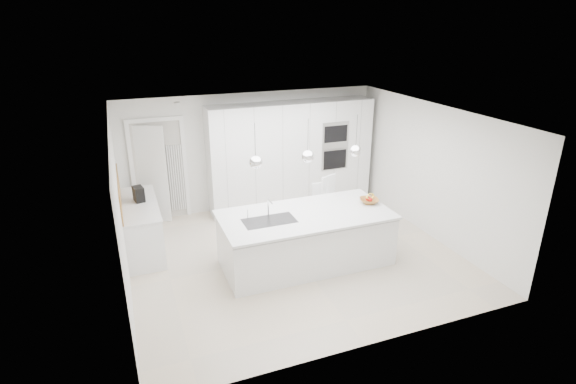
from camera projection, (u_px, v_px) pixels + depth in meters
name	position (u px, v px, depth m)	size (l,w,h in m)	color
floor	(294.00, 256.00, 7.93)	(5.50, 5.50, 0.00)	beige
wall_back	(251.00, 151.00, 9.66)	(5.50, 5.50, 0.00)	silver
wall_left	(120.00, 214.00, 6.56)	(5.00, 5.00, 0.00)	silver
ceiling	(295.00, 115.00, 7.03)	(5.50, 5.50, 0.00)	white
tall_cabinets	(291.00, 155.00, 9.70)	(3.60, 0.60, 2.30)	white
oven_stack	(335.00, 146.00, 9.66)	(0.62, 0.04, 1.05)	#A5A5A8
doorway_frame	(160.00, 172.00, 9.06)	(1.11, 0.08, 2.13)	white
hallway_door	(147.00, 175.00, 8.94)	(0.82, 0.04, 2.00)	white
radiator	(177.00, 178.00, 9.22)	(0.32, 0.04, 1.40)	white
left_base_cabinets	(142.00, 228.00, 8.01)	(0.60, 1.80, 0.86)	white
left_worktop	(139.00, 204.00, 7.84)	(0.62, 1.82, 0.04)	white
oak_backsplash	(119.00, 192.00, 7.65)	(0.02, 1.80, 0.50)	#A47235
island_base	(306.00, 240.00, 7.55)	(2.80, 1.20, 0.86)	white
island_worktop	(305.00, 215.00, 7.43)	(2.84, 1.40, 0.04)	white
island_sink	(269.00, 225.00, 7.19)	(0.84, 0.44, 0.18)	#3F3F42
island_tap	(268.00, 207.00, 7.30)	(0.02, 0.02, 0.30)	white
pendant_left	(256.00, 162.00, 6.74)	(0.20, 0.20, 0.20)	white
pendant_mid	(308.00, 156.00, 7.02)	(0.20, 0.20, 0.20)	white
pendant_right	(356.00, 151.00, 7.30)	(0.20, 0.20, 0.20)	white
fruit_bowl	(369.00, 201.00, 7.84)	(0.33, 0.33, 0.08)	#A47235
espresso_machine	(139.00, 194.00, 7.90)	(0.16, 0.25, 0.26)	black
bar_stool_left	(322.00, 210.00, 8.54)	(0.33, 0.46, 1.01)	white
bar_stool_right	(331.00, 206.00, 8.58)	(0.37, 0.52, 1.12)	white
apple_a	(370.00, 200.00, 7.82)	(0.07, 0.07, 0.07)	red
apple_b	(368.00, 199.00, 7.85)	(0.08, 0.08, 0.08)	red
banana_bunch	(370.00, 196.00, 7.85)	(0.20, 0.20, 0.03)	yellow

